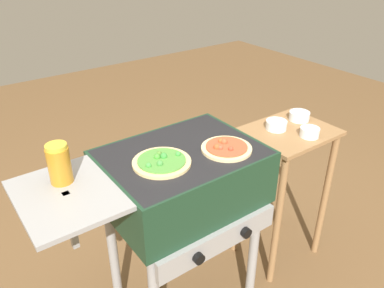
{
  "coord_description": "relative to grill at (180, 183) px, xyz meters",
  "views": [
    {
      "loc": [
        -0.76,
        -1.11,
        1.67
      ],
      "look_at": [
        0.05,
        0.0,
        0.92
      ],
      "focal_mm": 36.09,
      "sensor_mm": 36.0,
      "label": 1
    }
  ],
  "objects": [
    {
      "name": "pizza_pepperoni",
      "position": [
        0.17,
        -0.09,
        0.15
      ],
      "size": [
        0.21,
        0.21,
        0.04
      ],
      "color": "beige",
      "rests_on": "grill"
    },
    {
      "name": "sauce_jar",
      "position": [
        -0.45,
        0.08,
        0.22
      ],
      "size": [
        0.08,
        0.08,
        0.15
      ],
      "color": "#B77A1E",
      "rests_on": "grill"
    },
    {
      "name": "grill",
      "position": [
        0.0,
        0.0,
        0.0
      ],
      "size": [
        0.96,
        0.53,
        0.9
      ],
      "color": "#193823",
      "rests_on": "ground_plane"
    },
    {
      "name": "prep_table",
      "position": [
        0.67,
        0.0,
        -0.19
      ],
      "size": [
        0.44,
        0.36,
        0.8
      ],
      "color": "olive",
      "rests_on": "ground_plane"
    },
    {
      "name": "topping_bowl_far",
      "position": [
        0.63,
        0.06,
        0.07
      ],
      "size": [
        0.11,
        0.11,
        0.04
      ],
      "color": "silver",
      "rests_on": "prep_table"
    },
    {
      "name": "pizza_veggie",
      "position": [
        -0.1,
        -0.03,
        0.15
      ],
      "size": [
        0.23,
        0.23,
        0.04
      ],
      "color": "#E0C17F",
      "rests_on": "grill"
    },
    {
      "name": "topping_bowl_near",
      "position": [
        0.7,
        -0.1,
        0.07
      ],
      "size": [
        0.09,
        0.09,
        0.04
      ],
      "color": "silver",
      "rests_on": "prep_table"
    },
    {
      "name": "topping_bowl_middle",
      "position": [
        0.81,
        0.06,
        0.07
      ],
      "size": [
        0.11,
        0.11,
        0.04
      ],
      "color": "silver",
      "rests_on": "prep_table"
    }
  ]
}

